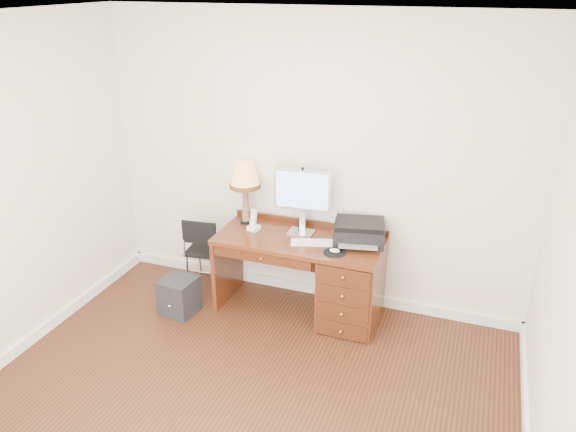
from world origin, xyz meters
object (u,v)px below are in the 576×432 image
at_px(phone, 254,224).
at_px(chair, 204,246).
at_px(desk, 333,277).
at_px(monitor, 303,194).
at_px(printer, 359,232).
at_px(leg_lamp, 245,179).
at_px(equipment_box, 179,296).

bearing_deg(phone, chair, -167.09).
height_order(desk, monitor, monitor).
height_order(monitor, phone, monitor).
bearing_deg(printer, phone, 173.73).
xyz_separation_m(leg_lamp, phone, (0.14, -0.14, -0.38)).
bearing_deg(phone, monitor, 29.59).
bearing_deg(desk, equipment_box, -162.68).
xyz_separation_m(leg_lamp, equipment_box, (-0.44, -0.58, -1.01)).
distance_m(monitor, chair, 1.17).
distance_m(desk, chair, 1.32).
distance_m(desk, leg_lamp, 1.21).
height_order(monitor, leg_lamp, same).
bearing_deg(equipment_box, chair, 90.86).
height_order(phone, chair, phone).
distance_m(chair, equipment_box, 0.55).
xyz_separation_m(desk, equipment_box, (-1.36, -0.42, -0.24)).
bearing_deg(desk, printer, 30.04).
bearing_deg(chair, desk, -7.70).
xyz_separation_m(phone, equipment_box, (-0.58, -0.44, -0.64)).
height_order(leg_lamp, phone, leg_lamp).
height_order(monitor, equipment_box, monitor).
relative_size(desk, equipment_box, 4.27).
relative_size(phone, equipment_box, 0.59).
relative_size(desk, monitor, 2.51).
height_order(leg_lamp, chair, leg_lamp).
relative_size(desk, chair, 1.89).
bearing_deg(leg_lamp, phone, -45.30).
distance_m(phone, equipment_box, 0.97).
xyz_separation_m(phone, chair, (-0.54, 0.01, -0.33)).
bearing_deg(desk, leg_lamp, 170.10).
bearing_deg(equipment_box, desk, 23.01).
bearing_deg(equipment_box, monitor, 34.61).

